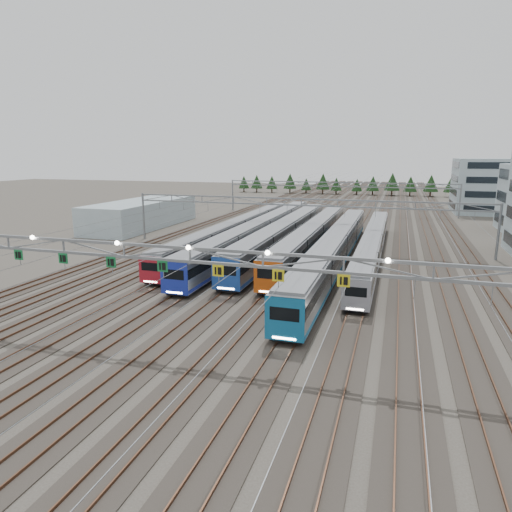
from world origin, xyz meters
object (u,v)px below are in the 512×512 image
(gantry_mid, at_px, (301,208))
(gantry_far, at_px, (338,188))
(train_d, at_px, (313,236))
(train_f, at_px, (372,244))
(train_e, at_px, (335,248))
(gantry_near, at_px, (189,258))
(train_b, at_px, (261,231))
(west_shed, at_px, (142,214))
(train_a, at_px, (238,230))
(train_c, at_px, (285,234))
(depot_bldg_north, at_px, (501,186))

(gantry_mid, xyz_separation_m, gantry_far, (0.00, 45.00, 0.00))
(train_d, bearing_deg, train_f, -16.57)
(train_e, height_order, gantry_near, gantry_near)
(gantry_far, bearing_deg, gantry_mid, -90.00)
(train_b, distance_m, gantry_near, 41.71)
(train_b, height_order, west_shed, west_shed)
(gantry_mid, bearing_deg, west_shed, 161.10)
(train_a, distance_m, train_b, 4.65)
(train_a, bearing_deg, train_c, -18.13)
(train_b, xyz_separation_m, depot_bldg_north, (45.59, 58.29, 4.53))
(west_shed, bearing_deg, train_b, -21.60)
(gantry_near, bearing_deg, train_f, 72.70)
(train_d, relative_size, gantry_near, 0.91)
(train_a, distance_m, depot_bldg_north, 76.13)
(west_shed, bearing_deg, train_c, -21.63)
(train_e, distance_m, gantry_far, 55.43)
(train_d, distance_m, gantry_mid, 4.86)
(train_b, bearing_deg, gantry_far, 81.32)
(train_f, bearing_deg, gantry_near, -107.30)
(train_d, height_order, train_f, train_d)
(gantry_near, bearing_deg, gantry_far, 89.97)
(gantry_mid, bearing_deg, train_f, -18.92)
(train_c, xyz_separation_m, gantry_far, (2.25, 46.04, 4.05))
(gantry_mid, relative_size, west_shed, 1.88)
(gantry_near, bearing_deg, train_a, 104.93)
(train_c, bearing_deg, train_b, 158.15)
(train_b, bearing_deg, train_e, -38.20)
(gantry_near, bearing_deg, train_c, 93.23)
(train_b, distance_m, train_d, 9.21)
(gantry_near, bearing_deg, train_e, 77.34)
(train_e, bearing_deg, gantry_mid, 124.38)
(west_shed, bearing_deg, gantry_near, -55.73)
(train_c, distance_m, gantry_near, 39.42)
(train_b, height_order, train_d, train_d)
(gantry_far, bearing_deg, train_e, -82.99)
(gantry_near, height_order, gantry_far, gantry_near)
(train_b, distance_m, gantry_mid, 7.96)
(gantry_far, distance_m, west_shed, 48.62)
(gantry_far, relative_size, west_shed, 1.88)
(train_d, distance_m, depot_bldg_north, 70.61)
(gantry_mid, bearing_deg, depot_bldg_north, 56.67)
(gantry_mid, bearing_deg, train_e, -55.62)
(train_d, relative_size, depot_bldg_north, 2.34)
(train_c, distance_m, train_d, 4.50)
(gantry_mid, relative_size, depot_bldg_north, 2.56)
(train_a, height_order, train_f, train_a)
(train_f, bearing_deg, train_a, 165.64)
(train_a, xyz_separation_m, gantry_far, (11.25, 43.10, 4.33))
(train_d, xyz_separation_m, gantry_near, (-2.30, -38.94, 4.84))
(train_b, relative_size, depot_bldg_north, 2.80)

